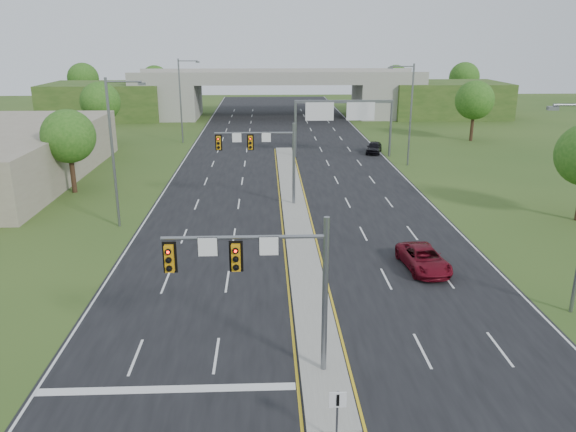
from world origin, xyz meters
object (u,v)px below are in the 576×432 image
(signal_mast_near, at_px, (269,272))
(sign_gantry, at_px, (342,113))
(signal_mast_far, at_px, (267,151))
(car_far_c, at_px, (374,147))
(car_far_a, at_px, (424,259))
(overpass, at_px, (278,97))
(keep_right_sign, at_px, (337,409))

(signal_mast_near, relative_size, sign_gantry, 0.60)
(signal_mast_far, bearing_deg, sign_gantry, 65.89)
(car_far_c, bearing_deg, car_far_a, -78.73)
(sign_gantry, height_order, car_far_c, sign_gantry)
(signal_mast_near, bearing_deg, overpass, 88.38)
(signal_mast_near, distance_m, car_far_c, 48.97)
(signal_mast_near, relative_size, keep_right_sign, 3.18)
(keep_right_sign, xyz_separation_m, car_far_a, (7.28, 15.39, -0.81))
(keep_right_sign, relative_size, sign_gantry, 0.19)
(sign_gantry, distance_m, overpass, 35.75)
(signal_mast_far, height_order, car_far_a, signal_mast_far)
(overpass, bearing_deg, keep_right_sign, -90.00)
(signal_mast_near, bearing_deg, signal_mast_far, 90.00)
(overpass, height_order, car_far_c, overpass)
(signal_mast_near, xyz_separation_m, sign_gantry, (8.95, 44.99, 0.51))
(signal_mast_near, distance_m, signal_mast_far, 25.00)
(sign_gantry, bearing_deg, signal_mast_near, -101.25)
(signal_mast_far, xyz_separation_m, keep_right_sign, (2.26, -29.45, -3.21))
(signal_mast_far, bearing_deg, car_far_a, -55.83)
(signal_mast_far, xyz_separation_m, car_far_a, (9.55, -14.06, -4.02))
(keep_right_sign, bearing_deg, car_far_a, 64.67)
(overpass, xyz_separation_m, car_far_c, (11.00, -33.10, -2.83))
(signal_mast_near, xyz_separation_m, overpass, (2.26, 80.07, -1.17))
(signal_mast_near, relative_size, car_far_a, 1.42)
(signal_mast_far, relative_size, car_far_c, 1.70)
(signal_mast_near, xyz_separation_m, car_far_c, (13.26, 46.97, -4.00))
(sign_gantry, xyz_separation_m, car_far_a, (0.60, -34.06, -4.54))
(sign_gantry, relative_size, overpass, 0.14)
(signal_mast_near, relative_size, signal_mast_far, 1.00)
(signal_mast_far, bearing_deg, signal_mast_near, -90.00)
(signal_mast_near, xyz_separation_m, signal_mast_far, (0.00, 25.00, 0.00))
(car_far_c, bearing_deg, sign_gantry, -138.22)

